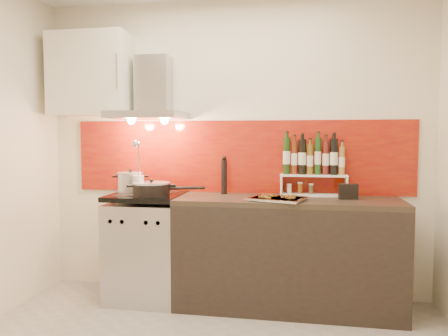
% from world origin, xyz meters
% --- Properties ---
extents(back_wall, '(3.40, 0.02, 2.60)m').
position_xyz_m(back_wall, '(0.00, 1.40, 1.30)').
color(back_wall, silver).
rests_on(back_wall, ground).
extents(backsplash, '(3.00, 0.02, 0.64)m').
position_xyz_m(backsplash, '(0.05, 1.39, 1.22)').
color(backsplash, maroon).
rests_on(backsplash, back_wall).
extents(range_stove, '(0.60, 0.60, 0.91)m').
position_xyz_m(range_stove, '(-0.70, 1.10, 0.44)').
color(range_stove, '#B7B7BA').
rests_on(range_stove, ground).
extents(counter, '(1.80, 0.60, 0.90)m').
position_xyz_m(counter, '(0.50, 1.10, 0.45)').
color(counter, black).
rests_on(counter, ground).
extents(range_hood, '(0.62, 0.50, 0.61)m').
position_xyz_m(range_hood, '(-0.70, 1.24, 1.74)').
color(range_hood, '#B7B7BA').
rests_on(range_hood, back_wall).
extents(upper_cabinet, '(0.70, 0.35, 0.72)m').
position_xyz_m(upper_cabinet, '(-1.25, 1.22, 1.95)').
color(upper_cabinet, silver).
rests_on(upper_cabinet, back_wall).
extents(stock_pot, '(0.23, 0.23, 0.20)m').
position_xyz_m(stock_pot, '(-0.90, 1.24, 1.00)').
color(stock_pot, '#B7B7BA').
rests_on(stock_pot, range_stove).
extents(saute_pan, '(0.59, 0.31, 0.14)m').
position_xyz_m(saute_pan, '(-0.62, 1.00, 0.96)').
color(saute_pan, black).
rests_on(saute_pan, range_stove).
extents(utensil_jar, '(0.10, 0.15, 0.47)m').
position_xyz_m(utensil_jar, '(-0.78, 1.11, 1.04)').
color(utensil_jar, silver).
rests_on(utensil_jar, range_stove).
extents(pepper_mill, '(0.05, 0.05, 0.33)m').
position_xyz_m(pepper_mill, '(-0.06, 1.28, 1.06)').
color(pepper_mill, black).
rests_on(pepper_mill, counter).
extents(step_shelf, '(0.56, 0.15, 0.49)m').
position_xyz_m(step_shelf, '(0.69, 1.30, 1.15)').
color(step_shelf, white).
rests_on(step_shelf, counter).
extents(caddy_box, '(0.15, 0.08, 0.13)m').
position_xyz_m(caddy_box, '(0.97, 1.13, 0.96)').
color(caddy_box, black).
rests_on(caddy_box, counter).
extents(baking_tray, '(0.50, 0.43, 0.03)m').
position_xyz_m(baking_tray, '(0.42, 0.97, 0.92)').
color(baking_tray, silver).
rests_on(baking_tray, counter).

